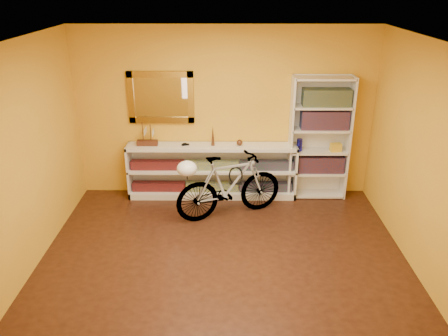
{
  "coord_description": "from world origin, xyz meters",
  "views": [
    {
      "loc": [
        0.04,
        -4.57,
        3.19
      ],
      "look_at": [
        0.0,
        0.7,
        0.95
      ],
      "focal_mm": 35.95,
      "sensor_mm": 36.0,
      "label": 1
    }
  ],
  "objects_px": {
    "console_unit": "(212,171)",
    "bookcase": "(319,139)",
    "helmet": "(187,168)",
    "bicycle": "(229,186)"
  },
  "relations": [
    {
      "from": "bookcase",
      "to": "helmet",
      "type": "relative_size",
      "value": 6.9
    },
    {
      "from": "console_unit",
      "to": "bicycle",
      "type": "relative_size",
      "value": 1.61
    },
    {
      "from": "bookcase",
      "to": "bicycle",
      "type": "xyz_separation_m",
      "value": [
        -1.36,
        -0.66,
        -0.48
      ]
    },
    {
      "from": "bicycle",
      "to": "helmet",
      "type": "distance_m",
      "value": 0.72
    },
    {
      "from": "helmet",
      "to": "bicycle",
      "type": "bearing_deg",
      "value": 21.53
    },
    {
      "from": "bicycle",
      "to": "helmet",
      "type": "height_order",
      "value": "bicycle"
    },
    {
      "from": "console_unit",
      "to": "helmet",
      "type": "xyz_separation_m",
      "value": [
        -0.31,
        -0.87,
        0.41
      ]
    },
    {
      "from": "console_unit",
      "to": "bookcase",
      "type": "relative_size",
      "value": 1.37
    },
    {
      "from": "bookcase",
      "to": "helmet",
      "type": "bearing_deg",
      "value": -155.3
    },
    {
      "from": "bicycle",
      "to": "console_unit",
      "type": "bearing_deg",
      "value": 1.17
    }
  ]
}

